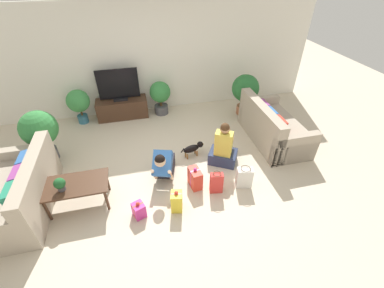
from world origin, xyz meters
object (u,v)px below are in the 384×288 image
object	(u,v)px
person_sitting	(223,149)
gift_box_b	(195,178)
sofa_right	(272,127)
potted_plant_corner_right	(245,90)
tabletop_plant	(60,184)
coffee_table	(76,186)
gift_box_c	(177,201)
gift_box_a	(139,210)
potted_plant_back_left	(78,102)
gift_bag_a	(244,178)
tv	(119,86)
potted_plant_back_right	(160,95)
dog	(193,148)
gift_bag_b	(216,183)
sofa_left	(20,193)
potted_plant_corner_left	(40,131)
person_kneeling	(164,164)
tv_console	(123,108)

from	to	relation	value
person_sitting	gift_box_b	distance (m)	0.86
sofa_right	potted_plant_corner_right	distance (m)	1.28
potted_plant_corner_right	person_sitting	xyz separation A→B (m)	(-1.14, -1.72, -0.33)
gift_box_b	tabletop_plant	xyz separation A→B (m)	(-2.10, -0.04, 0.40)
sofa_right	coffee_table	bearing A→B (deg)	103.60
tabletop_plant	gift_box_c	bearing A→B (deg)	-13.13
coffee_table	gift_box_a	size ratio (longest dim) A/B	3.25
potted_plant_back_left	gift_bag_a	bearing A→B (deg)	-44.57
tv	potted_plant_back_right	size ratio (longest dim) A/B	1.12
potted_plant_corner_right	tabletop_plant	xyz separation A→B (m)	(-3.92, -2.25, -0.07)
potted_plant_back_right	tabletop_plant	xyz separation A→B (m)	(-1.89, -2.75, 0.06)
dog	gift_bag_a	size ratio (longest dim) A/B	1.23
gift_bag_b	potted_plant_back_left	bearing A→B (deg)	129.93
sofa_left	dog	size ratio (longest dim) A/B	3.47
potted_plant_back_right	coffee_table	bearing A→B (deg)	-122.71
sofa_left	potted_plant_back_right	world-z (taller)	sofa_left
gift_box_a	gift_box_c	xyz separation A→B (m)	(0.60, -0.01, 0.05)
gift_bag_a	gift_bag_b	bearing A→B (deg)	-178.97
gift_box_c	gift_bag_b	distance (m)	0.77
potted_plant_back_right	gift_box_b	size ratio (longest dim) A/B	2.05
potted_plant_corner_right	gift_box_a	xyz separation A→B (m)	(-2.83, -2.64, -0.53)
coffee_table	potted_plant_corner_right	bearing A→B (deg)	30.07
potted_plant_corner_left	potted_plant_corner_right	bearing A→B (deg)	10.17
dog	coffee_table	bearing A→B (deg)	95.94
gift_box_c	tv	bearing A→B (deg)	103.31
potted_plant_corner_left	dog	bearing A→B (deg)	-11.68
dog	gift_box_a	bearing A→B (deg)	122.05
potted_plant_back_right	gift_box_b	bearing A→B (deg)	-85.59
potted_plant_corner_left	gift_box_a	bearing A→B (deg)	-48.36
person_kneeling	tv_console	bearing A→B (deg)	123.25
potted_plant_corner_right	sofa_right	bearing A→B (deg)	-83.20
potted_plant_back_left	gift_bag_a	world-z (taller)	potted_plant_back_left
potted_plant_back_right	potted_plant_back_left	size ratio (longest dim) A/B	1.01
sofa_right	tv_console	size ratio (longest dim) A/B	1.44
potted_plant_corner_right	tabletop_plant	size ratio (longest dim) A/B	4.61
potted_plant_back_right	dog	size ratio (longest dim) A/B	1.68
tabletop_plant	person_kneeling	bearing A→B (deg)	12.88
person_kneeling	gift_bag_a	distance (m)	1.44
dog	gift_box_a	xyz separation A→B (m)	(-1.18, -1.25, -0.06)
tv_console	dog	world-z (taller)	tv_console
person_sitting	potted_plant_back_right	bearing A→B (deg)	-37.58
potted_plant_corner_right	gift_bag_a	bearing A→B (deg)	-112.21
sofa_left	potted_plant_corner_left	distance (m)	1.29
sofa_left	person_sitting	bearing A→B (deg)	95.12
person_sitting	tabletop_plant	distance (m)	2.84
potted_plant_back_left	tv_console	bearing A→B (deg)	2.98
person_kneeling	tabletop_plant	size ratio (longest dim) A/B	3.51
potted_plant_corner_left	dog	world-z (taller)	potted_plant_corner_left
tv_console	sofa_left	bearing A→B (deg)	-122.18
gift_box_b	person_sitting	bearing A→B (deg)	35.90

